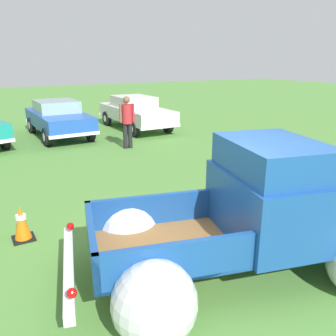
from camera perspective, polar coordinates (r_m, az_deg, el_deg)
ground_plane at (r=5.39m, az=10.07°, el=-16.29°), size 80.00×80.00×0.00m
vintage_pickup_truck at (r=5.19m, az=14.43°, el=-8.41°), size 4.95×3.61×1.96m
show_car_2 at (r=14.59m, az=-17.58°, el=7.93°), size 1.89×4.32×1.43m
show_car_3 at (r=15.63m, az=-5.42°, el=9.24°), size 1.83×4.63×1.43m
spectator_1 at (r=12.08m, az=-6.72°, el=8.00°), size 0.54×0.40×1.79m
lane_cone_0 at (r=6.48m, az=-22.89°, el=-8.29°), size 0.36×0.36×0.63m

